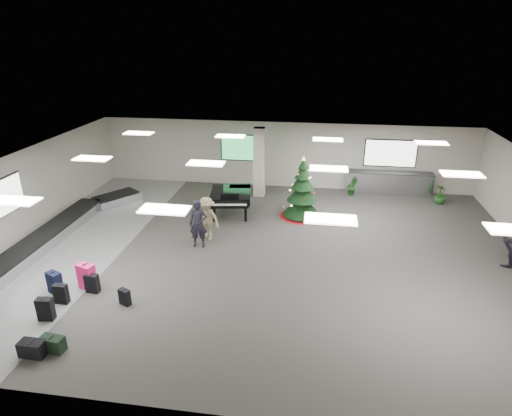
# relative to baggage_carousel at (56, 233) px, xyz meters

# --- Properties ---
(ground) EXTENTS (18.00, 18.00, 0.00)m
(ground) POSITION_rel_baggage_carousel_xyz_m (7.84, 0.08, -0.21)
(ground) COLOR #33312F
(ground) RESTS_ON ground
(room_envelope) EXTENTS (18.02, 14.02, 3.21)m
(room_envelope) POSITION_rel_baggage_carousel_xyz_m (7.46, 0.75, 2.12)
(room_envelope) COLOR beige
(room_envelope) RESTS_ON ground
(baggage_carousel) EXTENTS (2.28, 9.71, 0.43)m
(baggage_carousel) POSITION_rel_baggage_carousel_xyz_m (0.00, 0.00, 0.00)
(baggage_carousel) COLOR silver
(baggage_carousel) RESTS_ON ground
(service_counter) EXTENTS (4.05, 0.65, 1.08)m
(service_counter) POSITION_rel_baggage_carousel_xyz_m (12.84, 6.73, 0.33)
(service_counter) COLOR silver
(service_counter) RESTS_ON ground
(suitcase_0) EXTENTS (0.44, 0.27, 0.66)m
(suitcase_0) POSITION_rel_baggage_carousel_xyz_m (2.52, -4.54, 0.11)
(suitcase_0) COLOR black
(suitcase_0) RESTS_ON ground
(suitcase_1) EXTENTS (0.39, 0.20, 0.61)m
(suitcase_1) POSITION_rel_baggage_carousel_xyz_m (2.51, -3.78, 0.08)
(suitcase_1) COLOR black
(suitcase_1) RESTS_ON ground
(pink_suitcase) EXTENTS (0.58, 0.43, 0.82)m
(pink_suitcase) POSITION_rel_baggage_carousel_xyz_m (2.86, -2.97, 0.19)
(pink_suitcase) COLOR #FF2171
(pink_suitcase) RESTS_ON ground
(suitcase_3) EXTENTS (0.40, 0.24, 0.60)m
(suitcase_3) POSITION_rel_baggage_carousel_xyz_m (3.10, -3.13, 0.08)
(suitcase_3) COLOR black
(suitcase_3) RESTS_ON ground
(navy_suitcase) EXTENTS (0.51, 0.42, 0.70)m
(navy_suitcase) POSITION_rel_baggage_carousel_xyz_m (2.05, -3.34, 0.13)
(navy_suitcase) COLOR black
(navy_suitcase) RESTS_ON ground
(green_duffel) EXTENTS (0.61, 0.36, 0.40)m
(green_duffel) POSITION_rel_baggage_carousel_xyz_m (3.40, -5.64, -0.02)
(green_duffel) COLOR black
(green_duffel) RESTS_ON ground
(suitcase_7) EXTENTS (0.38, 0.30, 0.50)m
(suitcase_7) POSITION_rel_baggage_carousel_xyz_m (4.31, -3.59, 0.03)
(suitcase_7) COLOR black
(suitcase_7) RESTS_ON ground
(black_duffel) EXTENTS (0.60, 0.34, 0.41)m
(black_duffel) POSITION_rel_baggage_carousel_xyz_m (3.02, -5.86, -0.02)
(black_duffel) COLOR black
(black_duffel) RESTS_ON ground
(christmas_tree) EXTENTS (1.82, 1.82, 2.60)m
(christmas_tree) POSITION_rel_baggage_carousel_xyz_m (8.93, 3.44, 0.68)
(christmas_tree) COLOR maroon
(christmas_tree) RESTS_ON ground
(grand_piano) EXTENTS (1.90, 2.30, 1.20)m
(grand_piano) POSITION_rel_baggage_carousel_xyz_m (5.99, 3.14, 0.64)
(grand_piano) COLOR black
(grand_piano) RESTS_ON ground
(traveler_a) EXTENTS (0.68, 0.48, 1.76)m
(traveler_a) POSITION_rel_baggage_carousel_xyz_m (5.44, 0.17, 0.67)
(traveler_a) COLOR black
(traveler_a) RESTS_ON ground
(traveler_b) EXTENTS (1.21, 0.93, 1.65)m
(traveler_b) POSITION_rel_baggage_carousel_xyz_m (5.58, 0.78, 0.61)
(traveler_b) COLOR #9C8C60
(traveler_b) RESTS_ON ground
(traveler_bench) EXTENTS (1.14, 1.11, 1.85)m
(traveler_bench) POSITION_rel_baggage_carousel_xyz_m (15.84, 0.35, 0.71)
(traveler_bench) COLOR black
(traveler_bench) RESTS_ON ground
(potted_plant_left) EXTENTS (0.54, 0.49, 0.80)m
(potted_plant_left) POSITION_rel_baggage_carousel_xyz_m (11.18, 6.28, 0.19)
(potted_plant_left) COLOR #16471E
(potted_plant_left) RESTS_ON ground
(potted_plant_right) EXTENTS (0.68, 0.68, 0.87)m
(potted_plant_right) POSITION_rel_baggage_carousel_xyz_m (14.99, 5.77, 0.22)
(potted_plant_right) COLOR #16471E
(potted_plant_right) RESTS_ON ground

